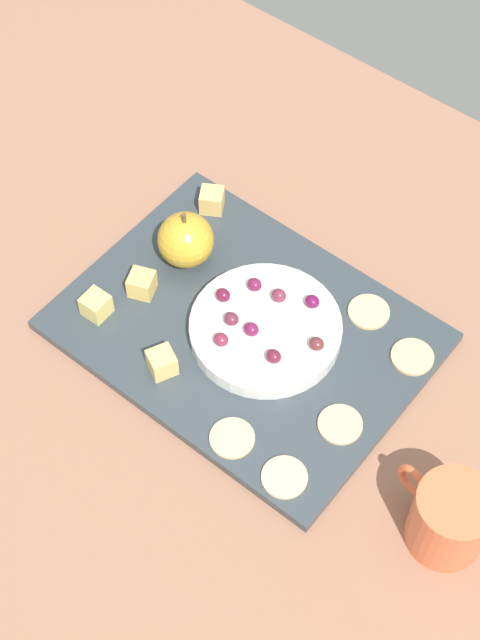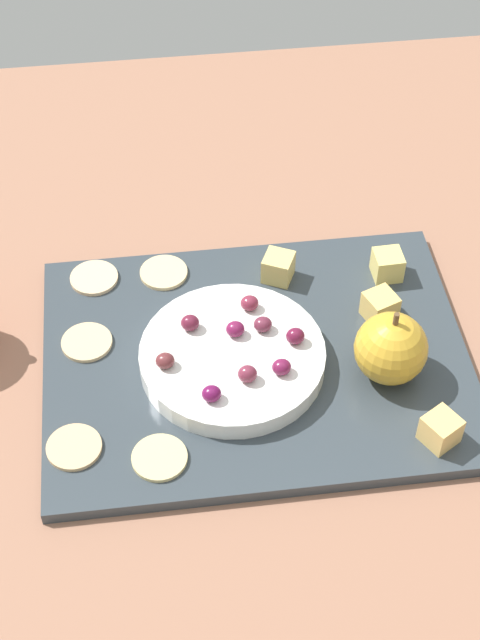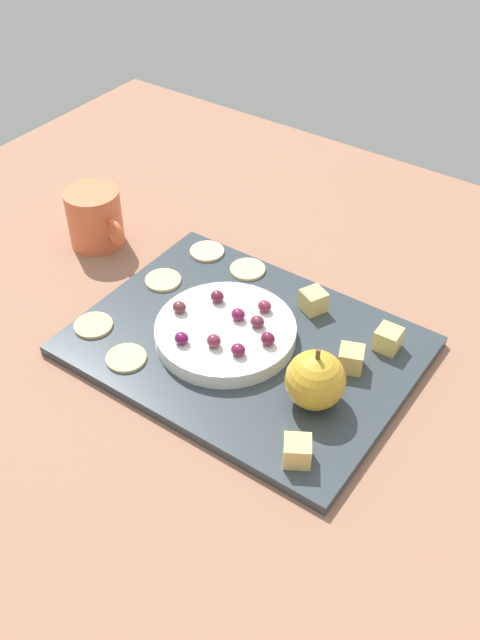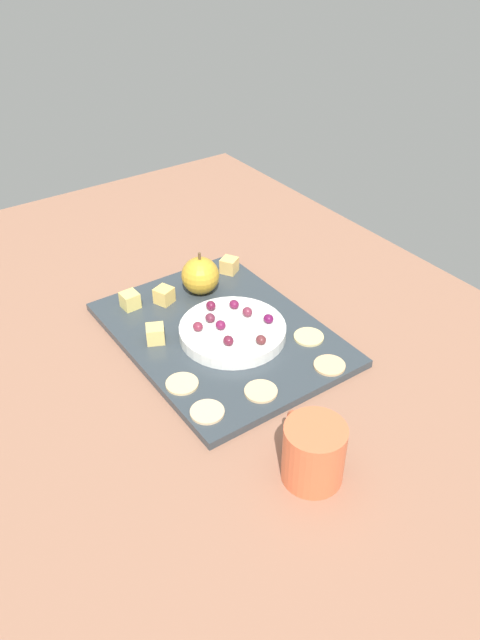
{
  "view_description": "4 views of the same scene",
  "coord_description": "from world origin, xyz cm",
  "px_view_note": "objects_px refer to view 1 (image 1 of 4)",
  "views": [
    {
      "loc": [
        39.73,
        -44.6,
        95.66
      ],
      "look_at": [
        1.58,
        2.75,
        7.34
      ],
      "focal_mm": 54.12,
      "sensor_mm": 36.0,
      "label": 1
    },
    {
      "loc": [
        10.55,
        61.35,
        73.95
      ],
      "look_at": [
        3.23,
        3.32,
        10.13
      ],
      "focal_mm": 54.16,
      "sensor_mm": 36.0,
      "label": 2
    },
    {
      "loc": [
        -34.1,
        55.66,
        64.58
      ],
      "look_at": [
        2.26,
        3.75,
        8.65
      ],
      "focal_mm": 40.24,
      "sensor_mm": 36.0,
      "label": 3
    },
    {
      "loc": [
        69.27,
        -39.9,
        65.25
      ],
      "look_at": [
        3.48,
        6.09,
        7.21
      ],
      "focal_mm": 34.46,
      "sensor_mm": 36.0,
      "label": 4
    }
  ],
  "objects_px": {
    "cheese_cube_2": "(142,284)",
    "grape_4": "(279,295)",
    "grape_2": "(274,356)",
    "grape_5": "(254,284)",
    "cheese_cube_3": "(96,305)",
    "grape_6": "(221,340)",
    "cracker_4": "(412,357)",
    "grape_8": "(223,295)",
    "apple_whole": "(186,240)",
    "grape_0": "(231,319)",
    "serving_dish": "(266,329)",
    "cup": "(449,518)",
    "cheese_cube_0": "(212,200)",
    "grape_3": "(312,301)",
    "cracker_0": "(284,477)",
    "cracker_1": "(369,312)",
    "grape_1": "(251,329)",
    "platter": "(245,331)",
    "grape_7": "(317,344)",
    "cracker_3": "(232,438)",
    "cracker_2": "(341,423)",
    "cheese_cube_1": "(162,362)"
  },
  "relations": [
    {
      "from": "cracker_4",
      "to": "grape_8",
      "type": "distance_m",
      "value": 0.22
    },
    {
      "from": "cheese_cube_2",
      "to": "cracker_0",
      "type": "bearing_deg",
      "value": -17.54
    },
    {
      "from": "grape_5",
      "to": "grape_8",
      "type": "relative_size",
      "value": 1.0
    },
    {
      "from": "grape_1",
      "to": "grape_6",
      "type": "height_order",
      "value": "same"
    },
    {
      "from": "serving_dish",
      "to": "cheese_cube_0",
      "type": "distance_m",
      "value": 0.2
    },
    {
      "from": "cheese_cube_0",
      "to": "grape_3",
      "type": "xyz_separation_m",
      "value": [
        0.19,
        -0.05,
        0.01
      ]
    },
    {
      "from": "cracker_0",
      "to": "grape_5",
      "type": "bearing_deg",
      "value": 136.28
    },
    {
      "from": "grape_1",
      "to": "grape_7",
      "type": "xyz_separation_m",
      "value": [
        0.07,
        0.03,
        -0.0
      ]
    },
    {
      "from": "grape_2",
      "to": "grape_5",
      "type": "xyz_separation_m",
      "value": [
        -0.08,
        0.06,
        -0.0
      ]
    },
    {
      "from": "grape_7",
      "to": "cracker_3",
      "type": "bearing_deg",
      "value": -93.01
    },
    {
      "from": "cheese_cube_2",
      "to": "grape_4",
      "type": "height_order",
      "value": "grape_4"
    },
    {
      "from": "cracker_2",
      "to": "cracker_3",
      "type": "bearing_deg",
      "value": -132.42
    },
    {
      "from": "cheese_cube_2",
      "to": "cracker_3",
      "type": "bearing_deg",
      "value": -22.75
    },
    {
      "from": "grape_4",
      "to": "grape_6",
      "type": "bearing_deg",
      "value": -98.77
    },
    {
      "from": "serving_dish",
      "to": "cheese_cube_3",
      "type": "xyz_separation_m",
      "value": [
        -0.17,
        -0.1,
        0.0
      ]
    },
    {
      "from": "cracker_0",
      "to": "cheese_cube_2",
      "type": "bearing_deg",
      "value": 162.46
    },
    {
      "from": "platter",
      "to": "cheese_cube_2",
      "type": "relative_size",
      "value": 14.18
    },
    {
      "from": "grape_1",
      "to": "grape_4",
      "type": "distance_m",
      "value": 0.06
    },
    {
      "from": "cheese_cube_2",
      "to": "cheese_cube_1",
      "type": "bearing_deg",
      "value": -36.64
    },
    {
      "from": "grape_8",
      "to": "serving_dish",
      "type": "bearing_deg",
      "value": 3.13
    },
    {
      "from": "cracker_0",
      "to": "grape_1",
      "type": "distance_m",
      "value": 0.17
    },
    {
      "from": "cracker_1",
      "to": "cracker_4",
      "type": "relative_size",
      "value": 1.0
    },
    {
      "from": "cheese_cube_1",
      "to": "cup",
      "type": "height_order",
      "value": "cup"
    },
    {
      "from": "cheese_cube_3",
      "to": "platter",
      "type": "bearing_deg",
      "value": 31.7
    },
    {
      "from": "cheese_cube_1",
      "to": "grape_8",
      "type": "xyz_separation_m",
      "value": [
        0.0,
        0.1,
        0.01
      ]
    },
    {
      "from": "cheese_cube_0",
      "to": "grape_7",
      "type": "distance_m",
      "value": 0.25
    },
    {
      "from": "grape_0",
      "to": "cheese_cube_2",
      "type": "bearing_deg",
      "value": -170.5
    },
    {
      "from": "grape_1",
      "to": "cracker_4",
      "type": "bearing_deg",
      "value": 32.41
    },
    {
      "from": "apple_whole",
      "to": "grape_5",
      "type": "xyz_separation_m",
      "value": [
        0.1,
        0.0,
        -0.01
      ]
    },
    {
      "from": "grape_4",
      "to": "serving_dish",
      "type": "bearing_deg",
      "value": -75.36
    },
    {
      "from": "grape_0",
      "to": "grape_5",
      "type": "distance_m",
      "value": 0.05
    },
    {
      "from": "cheese_cube_3",
      "to": "grape_5",
      "type": "relative_size",
      "value": 1.61
    },
    {
      "from": "apple_whole",
      "to": "cheese_cube_2",
      "type": "bearing_deg",
      "value": -96.62
    },
    {
      "from": "cheese_cube_3",
      "to": "grape_6",
      "type": "distance_m",
      "value": 0.15
    },
    {
      "from": "serving_dish",
      "to": "cup",
      "type": "bearing_deg",
      "value": -14.5
    },
    {
      "from": "cracker_2",
      "to": "grape_3",
      "type": "bearing_deg",
      "value": 139.42
    },
    {
      "from": "grape_1",
      "to": "grape_5",
      "type": "distance_m",
      "value": 0.06
    },
    {
      "from": "apple_whole",
      "to": "grape_0",
      "type": "height_order",
      "value": "apple_whole"
    },
    {
      "from": "grape_5",
      "to": "grape_4",
      "type": "bearing_deg",
      "value": 8.32
    },
    {
      "from": "grape_2",
      "to": "grape_4",
      "type": "distance_m",
      "value": 0.08
    },
    {
      "from": "cracker_3",
      "to": "grape_7",
      "type": "height_order",
      "value": "grape_7"
    },
    {
      "from": "grape_3",
      "to": "cracker_3",
      "type": "bearing_deg",
      "value": -80.49
    },
    {
      "from": "cracker_1",
      "to": "grape_5",
      "type": "bearing_deg",
      "value": -150.25
    },
    {
      "from": "cup",
      "to": "cracker_3",
      "type": "bearing_deg",
      "value": -166.67
    },
    {
      "from": "cheese_cube_1",
      "to": "grape_7",
      "type": "xyz_separation_m",
      "value": [
        0.12,
        0.12,
        0.01
      ]
    },
    {
      "from": "grape_0",
      "to": "grape_1",
      "type": "xyz_separation_m",
      "value": [
        0.03,
        0.0,
        0.0
      ]
    },
    {
      "from": "platter",
      "to": "serving_dish",
      "type": "distance_m",
      "value": 0.03
    },
    {
      "from": "cheese_cube_3",
      "to": "grape_1",
      "type": "distance_m",
      "value": 0.18
    },
    {
      "from": "cracker_4",
      "to": "grape_7",
      "type": "distance_m",
      "value": 0.11
    },
    {
      "from": "cracker_4",
      "to": "grape_0",
      "type": "relative_size",
      "value": 2.78
    }
  ]
}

